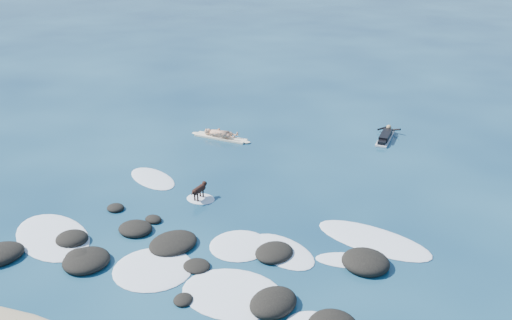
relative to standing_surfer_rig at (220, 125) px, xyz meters
The scene contains 6 objects.
ground 8.30m from the standing_surfer_rig, 61.37° to the right, with size 160.00×160.00×0.00m, color #0A2642.
reef_rocks 11.16m from the standing_surfer_rig, 60.64° to the right, with size 12.62×7.02×0.55m.
breaking_foam 9.80m from the standing_surfer_rig, 58.17° to the right, with size 13.31×7.89×0.12m.
standing_surfer_rig is the anchor object (origin of this frame).
paddling_surfer_rig 7.79m from the standing_surfer_rig, 28.94° to the left, with size 1.14×2.58×0.44m.
dog 6.34m from the standing_surfer_rig, 64.21° to the right, with size 0.26×1.01×0.64m.
Camera 1 is at (9.89, -13.81, 9.65)m, focal length 40.00 mm.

